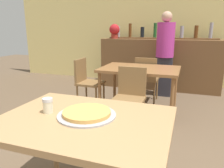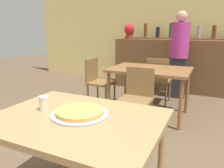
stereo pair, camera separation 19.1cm
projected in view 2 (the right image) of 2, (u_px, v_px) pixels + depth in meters
wall_back at (181, 25)px, 5.04m from camera, size 8.00×0.05×2.80m
dining_table_near at (77, 128)px, 1.47m from camera, size 1.13×0.85×0.76m
dining_table_far at (150, 73)px, 3.31m from camera, size 1.17×0.82×0.75m
bar_counter at (174, 65)px, 4.81m from camera, size 2.60×0.56×1.10m
bar_back_shelf at (178, 35)px, 4.77m from camera, size 2.39×0.24×0.35m
chair_far_side_front at (137, 95)px, 2.84m from camera, size 0.40×0.40×0.84m
chair_far_side_back at (158, 77)px, 3.86m from camera, size 0.40×0.40×0.84m
chair_far_side_left at (97, 79)px, 3.73m from camera, size 0.40×0.40×0.84m
pizza_tray at (80, 113)px, 1.48m from camera, size 0.40×0.40×0.04m
cheese_shaker at (44, 103)px, 1.56m from camera, size 0.07×0.07×0.11m
person_standing at (179, 52)px, 4.15m from camera, size 0.34×0.34×1.65m
potted_plant at (129, 31)px, 5.02m from camera, size 0.24×0.24×0.33m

